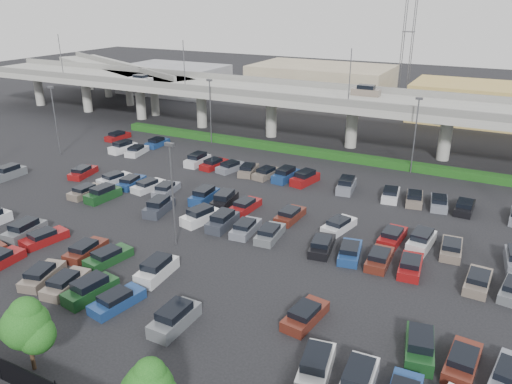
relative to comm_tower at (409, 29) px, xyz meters
The scene contains 9 objects.
ground 75.73m from the comm_tower, 93.09° to the right, with size 280.00×280.00×0.00m, color black.
overpass 43.08m from the comm_tower, 95.73° to the right, with size 150.00×13.00×15.80m.
on_ramp 64.67m from the comm_tower, 151.11° to the right, with size 50.93×30.13×8.80m.
hedge 51.42m from the comm_tower, 94.67° to the right, with size 66.00×1.60×1.10m, color #154012.
tree_row 101.30m from the comm_tower, 91.88° to the right, with size 65.07×3.66×5.94m.
parked_cars 78.75m from the comm_tower, 92.53° to the right, with size 63.01×41.61×1.67m.
light_poles 73.06m from the comm_tower, 96.44° to the right, with size 66.90×48.38×10.30m.
distant_buildings 18.96m from the comm_tower, 55.50° to the right, with size 138.00×24.00×9.00m.
comm_tower is the anchor object (origin of this frame).
Camera 1 is at (26.75, -42.78, 22.77)m, focal length 35.00 mm.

